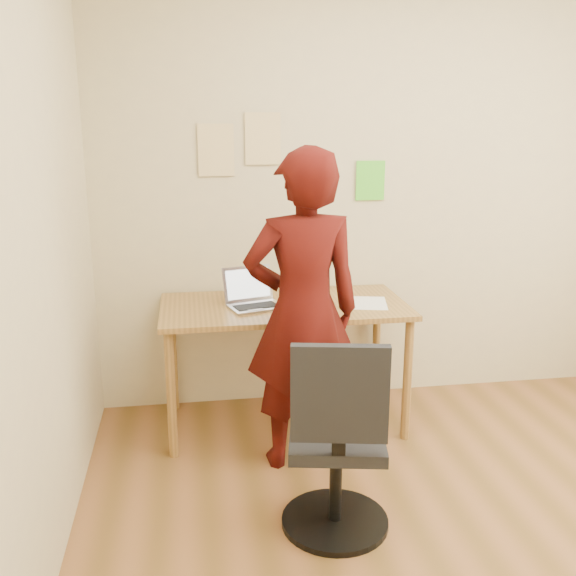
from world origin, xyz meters
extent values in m
cube|color=brown|center=(0.00, 0.00, -0.02)|extent=(3.50, 3.50, 0.04)
cube|color=#C7B791|center=(0.00, 1.77, 1.35)|extent=(3.50, 0.04, 2.70)
cube|color=#C7B791|center=(-1.77, 0.00, 1.35)|extent=(0.04, 3.50, 2.70)
cube|color=olive|center=(-0.66, 1.38, 0.72)|extent=(1.40, 0.70, 0.03)
cylinder|color=olive|center=(-1.31, 1.08, 0.35)|extent=(0.05, 0.05, 0.71)
cylinder|color=olive|center=(-0.01, 1.08, 0.35)|extent=(0.05, 0.05, 0.71)
cylinder|color=olive|center=(-1.31, 1.68, 0.35)|extent=(0.05, 0.05, 0.71)
cylinder|color=olive|center=(-0.01, 1.68, 0.35)|extent=(0.05, 0.05, 0.71)
cube|color=#B5B6BD|center=(-0.82, 1.33, 0.75)|extent=(0.34, 0.27, 0.01)
cube|color=black|center=(-0.82, 1.33, 0.75)|extent=(0.26, 0.17, 0.00)
cube|color=#B5B6BD|center=(-0.86, 1.45, 0.85)|extent=(0.30, 0.14, 0.20)
cube|color=white|center=(-0.86, 1.45, 0.85)|extent=(0.26, 0.11, 0.16)
cube|color=white|center=(-0.17, 1.32, 0.74)|extent=(0.25, 0.31, 0.00)
cube|color=black|center=(-0.53, 1.17, 0.74)|extent=(0.11, 0.12, 0.01)
cube|color=#3F4C59|center=(-0.53, 1.17, 0.75)|extent=(0.09, 0.10, 0.00)
cube|color=#E4C588|center=(-1.00, 1.74, 1.59)|extent=(0.21, 0.00, 0.30)
cube|color=#E4C588|center=(-0.73, 1.74, 1.65)|extent=(0.21, 0.00, 0.30)
cube|color=#5ADF32|center=(-0.06, 1.74, 1.40)|extent=(0.18, 0.00, 0.24)
cube|color=black|center=(-0.58, 0.36, 0.42)|extent=(0.48, 0.48, 0.06)
cube|color=black|center=(-0.62, 0.17, 0.72)|extent=(0.39, 0.12, 0.41)
cube|color=black|center=(-0.62, 0.17, 0.51)|extent=(0.06, 0.05, 0.11)
cylinder|color=black|center=(-0.58, 0.36, 0.20)|extent=(0.06, 0.06, 0.41)
cylinder|color=black|center=(-0.58, 0.36, 0.01)|extent=(0.48, 0.48, 0.03)
imported|color=#3C0B08|center=(-0.63, 0.93, 0.82)|extent=(0.62, 0.43, 1.65)
camera|label=1|loc=(-1.19, -2.10, 1.77)|focal=40.00mm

